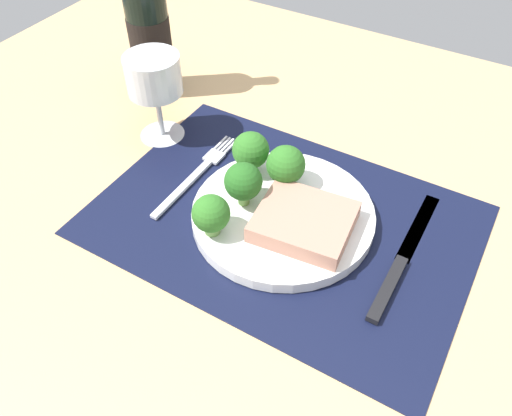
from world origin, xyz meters
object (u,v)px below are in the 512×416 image
object	(u,v)px
plate	(283,215)
wine_bottle	(149,29)
steak	(304,222)
fork	(197,174)
knife	(400,263)
wine_glass	(154,80)

from	to	relation	value
plate	wine_bottle	world-z (taller)	wine_bottle
steak	wine_bottle	size ratio (longest dim) A/B	0.38
plate	steak	world-z (taller)	steak
fork	knife	bearing A→B (deg)	-2.98
steak	knife	bearing A→B (deg)	9.26
knife	wine_bottle	distance (cm)	52.69
plate	fork	xyz separation A→B (cm)	(-14.52, 1.42, -0.55)
steak	fork	distance (cm)	18.53
steak	wine_glass	distance (cm)	30.20
wine_bottle	wine_glass	bearing A→B (deg)	-48.90
steak	fork	world-z (taller)	steak
knife	wine_glass	bearing A→B (deg)	173.77
wine_bottle	steak	bearing A→B (deg)	-26.12
plate	steak	bearing A→B (deg)	-21.69
wine_bottle	wine_glass	distance (cm)	13.30
knife	fork	bearing A→B (deg)	-179.19
plate	wine_bottle	distance (cm)	38.60
wine_bottle	plate	bearing A→B (deg)	-26.58
fork	wine_bottle	xyz separation A→B (cm)	(-18.89, 15.30, 10.26)
wine_bottle	fork	bearing A→B (deg)	-39.00
steak	knife	xyz separation A→B (cm)	(12.07, 1.97, -2.47)
fork	wine_glass	bearing A→B (deg)	151.16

